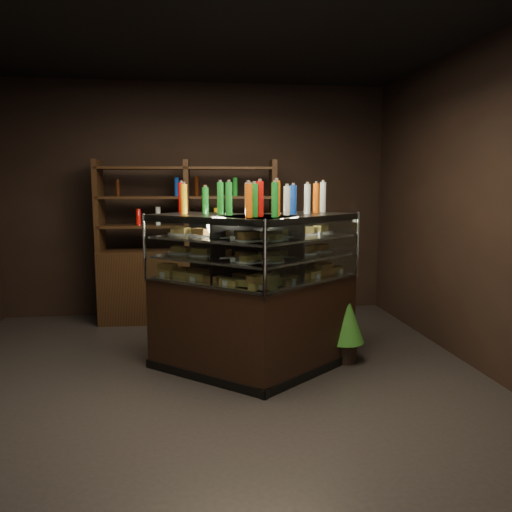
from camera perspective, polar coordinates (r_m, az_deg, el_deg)
The scene contains 7 objects.
ground at distance 4.48m, azimuth -5.64°, elevation -14.23°, with size 5.00×5.00×0.00m, color black.
room_shell at distance 4.15m, azimuth -6.03°, elevation 11.41°, with size 5.02×5.02×3.01m.
display_case at distance 4.60m, azimuth -0.07°, elevation -7.21°, with size 2.03×1.37×1.45m.
food_display at distance 4.47m, azimuth -0.06°, elevation 0.33°, with size 1.66×0.91×0.45m.
bottles_top at distance 4.44m, azimuth -0.07°, elevation 6.56°, with size 1.48×0.77×0.30m.
potted_conifer at distance 4.90m, azimuth 10.04°, elevation -6.39°, with size 0.39×0.39×0.84m.
back_shelving at distance 6.28m, azimuth -7.73°, elevation -1.90°, with size 2.20×0.53×2.00m.
Camera 1 is at (-0.14, -4.14, 1.70)m, focal length 35.00 mm.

